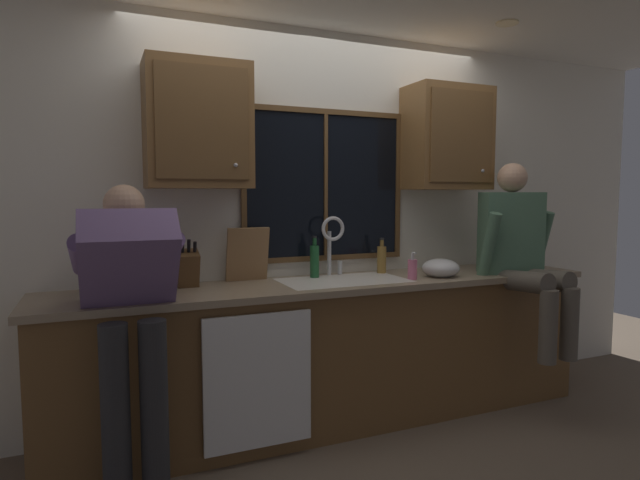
{
  "coord_description": "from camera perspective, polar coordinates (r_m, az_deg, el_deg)",
  "views": [
    {
      "loc": [
        -1.38,
        -3.26,
        1.46
      ],
      "look_at": [
        -0.12,
        -0.3,
        1.18
      ],
      "focal_mm": 29.27,
      "sensor_mm": 36.0,
      "label": 1
    }
  ],
  "objects": [
    {
      "name": "back_wall",
      "position": [
        3.6,
        -0.53,
        1.97
      ],
      "size": [
        5.87,
        0.12,
        2.55
      ],
      "primitive_type": "cube",
      "color": "silver",
      "rests_on": "floor"
    },
    {
      "name": "ceiling_downlight_right",
      "position": [
        3.75,
        19.78,
        21.42
      ],
      "size": [
        0.14,
        0.14,
        0.01
      ],
      "primitive_type": "cylinder",
      "color": "#FFEAB2"
    },
    {
      "name": "window_glass",
      "position": [
        3.55,
        0.55,
        5.97
      ],
      "size": [
        1.1,
        0.02,
        0.95
      ],
      "primitive_type": "cube",
      "color": "black"
    },
    {
      "name": "window_frame_top",
      "position": [
        3.58,
        0.62,
        13.88
      ],
      "size": [
        1.17,
        0.02,
        0.04
      ],
      "primitive_type": "cube",
      "color": "brown"
    },
    {
      "name": "window_frame_bottom",
      "position": [
        3.56,
        0.61,
        -1.97
      ],
      "size": [
        1.17,
        0.02,
        0.04
      ],
      "primitive_type": "cube",
      "color": "brown"
    },
    {
      "name": "window_frame_left",
      "position": [
        3.35,
        -8.35,
        5.98
      ],
      "size": [
        0.03,
        0.02,
        0.95
      ],
      "primitive_type": "cube",
      "color": "brown"
    },
    {
      "name": "window_frame_right",
      "position": [
        3.8,
        8.5,
        5.85
      ],
      "size": [
        0.03,
        0.02,
        0.95
      ],
      "primitive_type": "cube",
      "color": "brown"
    },
    {
      "name": "window_mullion_center",
      "position": [
        3.54,
        0.63,
        5.97
      ],
      "size": [
        0.02,
        0.02,
        0.95
      ],
      "primitive_type": "cube",
      "color": "brown"
    },
    {
      "name": "lower_cabinet_run",
      "position": [
        3.43,
        1.79,
        -12.39
      ],
      "size": [
        3.47,
        0.58,
        0.88
      ],
      "primitive_type": "cube",
      "color": "brown",
      "rests_on": "floor"
    },
    {
      "name": "countertop",
      "position": [
        3.3,
        1.95,
        -4.85
      ],
      "size": [
        3.53,
        0.62,
        0.04
      ],
      "primitive_type": "cube",
      "color": "gray",
      "rests_on": "lower_cabinet_run"
    },
    {
      "name": "dishwasher_front",
      "position": [
        2.94,
        -6.74,
        -15.09
      ],
      "size": [
        0.6,
        0.02,
        0.74
      ],
      "primitive_type": "cube",
      "color": "white"
    },
    {
      "name": "upper_cabinet_left",
      "position": [
        3.16,
        -13.23,
        12.06
      ],
      "size": [
        0.59,
        0.36,
        0.72
      ],
      "color": "brown"
    },
    {
      "name": "upper_cabinet_right",
      "position": [
        3.87,
        13.72,
        10.72
      ],
      "size": [
        0.59,
        0.36,
        0.72
      ],
      "color": "brown"
    },
    {
      "name": "sink",
      "position": [
        3.34,
        2.56,
        -6.08
      ],
      "size": [
        0.8,
        0.46,
        0.21
      ],
      "color": "white",
      "rests_on": "lower_cabinet_run"
    },
    {
      "name": "faucet",
      "position": [
        3.46,
        1.4,
        0.17
      ],
      "size": [
        0.18,
        0.09,
        0.4
      ],
      "color": "silver",
      "rests_on": "countertop"
    },
    {
      "name": "person_standing",
      "position": [
        2.72,
        -20.07,
        -6.31
      ],
      "size": [
        0.53,
        0.71,
        1.52
      ],
      "color": "#262628",
      "rests_on": "floor"
    },
    {
      "name": "person_sitting_on_counter",
      "position": [
        3.77,
        21.12,
        -0.83
      ],
      "size": [
        0.54,
        0.65,
        1.26
      ],
      "color": "#595147",
      "rests_on": "countertop"
    },
    {
      "name": "knife_block",
      "position": [
        3.16,
        -14.26,
        -3.08
      ],
      "size": [
        0.12,
        0.18,
        0.32
      ],
      "color": "brown",
      "rests_on": "countertop"
    },
    {
      "name": "cutting_board",
      "position": [
        3.31,
        -7.93,
        -1.57
      ],
      "size": [
        0.27,
        0.09,
        0.34
      ],
      "primitive_type": "cube",
      "rotation": [
        0.21,
        0.0,
        0.0
      ],
      "color": "#997047",
      "rests_on": "countertop"
    },
    {
      "name": "mixing_bowl",
      "position": [
        3.56,
        13.06,
        -3.01
      ],
      "size": [
        0.25,
        0.25,
        0.12
      ],
      "primitive_type": "ellipsoid",
      "color": "silver",
      "rests_on": "countertop"
    },
    {
      "name": "soap_dispenser",
      "position": [
        3.4,
        10.07,
        -3.12
      ],
      "size": [
        0.06,
        0.07,
        0.18
      ],
      "color": "pink",
      "rests_on": "countertop"
    },
    {
      "name": "bottle_green_glass",
      "position": [
        3.64,
        6.76,
        -2.05
      ],
      "size": [
        0.06,
        0.06,
        0.24
      ],
      "color": "olive",
      "rests_on": "countertop"
    },
    {
      "name": "bottle_tall_clear",
      "position": [
        3.41,
        -0.6,
        -2.26
      ],
      "size": [
        0.06,
        0.06,
        0.27
      ],
      "color": "#1E592D",
      "rests_on": "countertop"
    }
  ]
}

